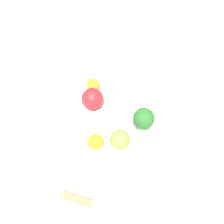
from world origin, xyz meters
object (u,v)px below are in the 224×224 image
object	(u,v)px
spoon	(77,199)
broccoli	(144,119)
apple_green	(120,140)
orange_back	(93,85)
apple_red	(92,99)
small_cup	(120,89)
bowl	(112,118)
orange_front	(95,142)

from	to	relation	value
spoon	broccoli	bearing A→B (deg)	-158.44
apple_green	orange_back	world-z (taller)	apple_green
apple_red	spoon	xyz separation A→B (m)	(0.12, 0.19, -0.06)
broccoli	small_cup	xyz separation A→B (m)	(-0.01, -0.13, -0.03)
bowl	spoon	bearing A→B (deg)	44.14
broccoli	orange_back	world-z (taller)	broccoli
broccoli	apple_red	size ratio (longest dim) A/B	1.21
orange_front	spoon	size ratio (longest dim) A/B	0.59
broccoli	spoon	bearing A→B (deg)	21.56
bowl	orange_front	distance (m)	0.10
spoon	bowl	bearing A→B (deg)	-135.86
spoon	orange_front	bearing A→B (deg)	-134.10
bowl	apple_green	xyz separation A→B (m)	(0.02, 0.08, 0.04)
bowl	small_cup	size ratio (longest dim) A/B	4.90
orange_back	small_cup	size ratio (longest dim) A/B	0.74
bowl	small_cup	world-z (taller)	small_cup
apple_green	spoon	bearing A→B (deg)	25.44
spoon	apple_green	bearing A→B (deg)	-154.56
broccoli	spoon	distance (m)	0.22
apple_red	spoon	distance (m)	0.23
bowl	orange_back	size ratio (longest dim) A/B	6.66
bowl	orange_back	distance (m)	0.10
apple_red	spoon	bearing A→B (deg)	58.35
orange_front	orange_back	world-z (taller)	orange_back
apple_red	spoon	world-z (taller)	apple_red
apple_red	orange_back	world-z (taller)	apple_red
spoon	apple_red	bearing A→B (deg)	-121.65
apple_red	orange_back	size ratio (longest dim) A/B	1.48
apple_red	orange_front	world-z (taller)	apple_red
apple_green	small_cup	world-z (taller)	apple_green
apple_green	small_cup	bearing A→B (deg)	-117.13
apple_red	orange_back	bearing A→B (deg)	-112.99
orange_front	orange_back	size ratio (longest dim) A/B	0.95
bowl	orange_back	xyz separation A→B (m)	(0.01, -0.10, 0.03)
apple_red	apple_green	size ratio (longest dim) A/B	1.21
broccoli	apple_red	bearing A→B (deg)	-55.62
spoon	small_cup	bearing A→B (deg)	-134.76
broccoli	apple_green	size ratio (longest dim) A/B	1.46
broccoli	apple_green	bearing A→B (deg)	13.42
bowl	spoon	xyz separation A→B (m)	(0.15, 0.14, -0.01)
bowl	small_cup	distance (m)	0.08
apple_green	orange_front	size ratio (longest dim) A/B	1.30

